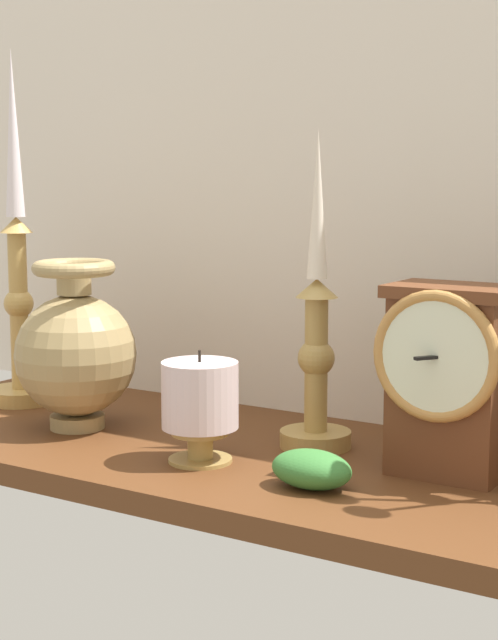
# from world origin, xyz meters

# --- Properties ---
(ground_plane) EXTENTS (1.00, 0.36, 0.02)m
(ground_plane) POSITION_xyz_m (0.00, 0.00, -0.01)
(ground_plane) COLOR #573118
(back_wall) EXTENTS (1.20, 0.02, 0.65)m
(back_wall) POSITION_xyz_m (0.00, 0.18, 0.33)
(back_wall) COLOR silver
(back_wall) RESTS_ON ground_plane
(mantel_clock) EXTENTS (0.13, 0.10, 0.19)m
(mantel_clock) POSITION_xyz_m (0.20, 0.02, 0.10)
(mantel_clock) COLOR brown
(mantel_clock) RESTS_ON ground_plane
(candlestick_tall_left) EXTENTS (0.09, 0.09, 0.45)m
(candlestick_tall_left) POSITION_xyz_m (-0.38, 0.03, 0.15)
(candlestick_tall_left) COLOR tan
(candlestick_tall_left) RESTS_ON ground_plane
(candlestick_tall_center) EXTENTS (0.08, 0.08, 0.34)m
(candlestick_tall_center) POSITION_xyz_m (0.05, 0.05, 0.11)
(candlestick_tall_center) COLOR #AD8A48
(candlestick_tall_center) RESTS_ON ground_plane
(brass_vase_bulbous) EXTENTS (0.14, 0.14, 0.19)m
(brass_vase_bulbous) POSITION_xyz_m (-0.23, -0.03, 0.09)
(brass_vase_bulbous) COLOR #A28857
(brass_vase_bulbous) RESTS_ON ground_plane
(pillar_candle_front) EXTENTS (0.08, 0.08, 0.12)m
(pillar_candle_front) POSITION_xyz_m (-0.03, -0.07, 0.06)
(pillar_candle_front) COLOR #AC8B48
(pillar_candle_front) RESTS_ON ground_plane
(ivy_sprig) EXTENTS (0.08, 0.06, 0.04)m
(ivy_sprig) POSITION_xyz_m (0.11, -0.08, 0.02)
(ivy_sprig) COLOR #367733
(ivy_sprig) RESTS_ON ground_plane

